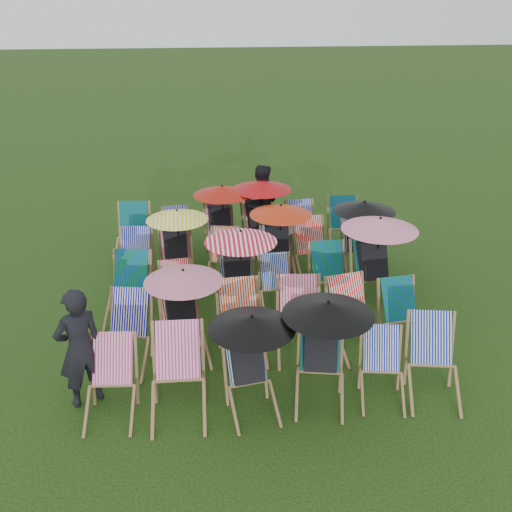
{
  "coord_description": "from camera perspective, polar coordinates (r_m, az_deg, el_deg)",
  "views": [
    {
      "loc": [
        -0.94,
        -7.77,
        4.58
      ],
      "look_at": [
        -0.02,
        0.19,
        0.9
      ],
      "focal_mm": 40.0,
      "sensor_mm": 36.0,
      "label": 1
    }
  ],
  "objects": [
    {
      "name": "deckchair_23",
      "position": [
        10.26,
        10.46,
        1.93
      ],
      "size": [
        1.1,
        1.14,
        1.3
      ],
      "rotation": [
        0.0,
        0.0,
        -0.04
      ],
      "color": "olive",
      "rests_on": "ground"
    },
    {
      "name": "deckchair_3",
      "position": [
        6.98,
        6.67,
        -9.39
      ],
      "size": [
        1.1,
        1.18,
        1.31
      ],
      "rotation": [
        0.0,
        0.0,
        -0.2
      ],
      "color": "olive",
      "rests_on": "ground"
    },
    {
      "name": "deckchair_14",
      "position": [
        8.79,
        -1.69,
        -1.55
      ],
      "size": [
        1.12,
        1.17,
        1.32
      ],
      "rotation": [
        0.0,
        0.0,
        0.06
      ],
      "color": "olive",
      "rests_on": "ground"
    },
    {
      "name": "deckchair_15",
      "position": [
        8.94,
        2.15,
        -3.09
      ],
      "size": [
        0.58,
        0.79,
        0.84
      ],
      "rotation": [
        0.0,
        0.0,
        0.03
      ],
      "color": "olive",
      "rests_on": "ground"
    },
    {
      "name": "deckchair_26",
      "position": [
        10.9,
        -3.48,
        3.73
      ],
      "size": [
        1.11,
        1.18,
        1.31
      ],
      "rotation": [
        0.0,
        0.0,
        0.1
      ],
      "color": "olive",
      "rests_on": "ground"
    },
    {
      "name": "deckchair_25",
      "position": [
        10.92,
        -7.91,
        2.16
      ],
      "size": [
        0.61,
        0.84,
        0.89
      ],
      "rotation": [
        0.0,
        0.0,
        0.03
      ],
      "color": "olive",
      "rests_on": "ground"
    },
    {
      "name": "deckchair_13",
      "position": [
        8.82,
        -7.84,
        -3.76
      ],
      "size": [
        0.63,
        0.82,
        0.84
      ],
      "rotation": [
        0.0,
        0.0,
        0.1
      ],
      "color": "olive",
      "rests_on": "ground"
    },
    {
      "name": "deckchair_29",
      "position": [
        11.26,
        8.86,
        3.01
      ],
      "size": [
        0.7,
        0.93,
        0.96
      ],
      "rotation": [
        0.0,
        0.0,
        -0.08
      ],
      "color": "olive",
      "rests_on": "ground"
    },
    {
      "name": "person_rear",
      "position": [
        11.37,
        0.47,
        5.23
      ],
      "size": [
        0.86,
        0.72,
        1.59
      ],
      "primitive_type": "imported",
      "rotation": [
        0.0,
        0.0,
        2.98
      ],
      "color": "black",
      "rests_on": "ground"
    },
    {
      "name": "deckchair_5",
      "position": [
        7.42,
        17.39,
        -10.12
      ],
      "size": [
        0.79,
        0.99,
        0.97
      ],
      "rotation": [
        0.0,
        0.0,
        -0.18
      ],
      "color": "olive",
      "rests_on": "ground"
    },
    {
      "name": "deckchair_11",
      "position": [
        8.28,
        14.73,
        -6.08
      ],
      "size": [
        0.7,
        0.91,
        0.92
      ],
      "rotation": [
        0.0,
        0.0,
        0.11
      ],
      "color": "olive",
      "rests_on": "ground"
    },
    {
      "name": "deckchair_12",
      "position": [
        8.89,
        -12.75,
        -3.38
      ],
      "size": [
        0.81,
        1.01,
        0.99
      ],
      "rotation": [
        0.0,
        0.0,
        -0.18
      ],
      "color": "olive",
      "rests_on": "ground"
    },
    {
      "name": "deckchair_28",
      "position": [
        11.05,
        4.73,
        2.71
      ],
      "size": [
        0.66,
        0.89,
        0.93
      ],
      "rotation": [
        0.0,
        0.0,
        0.05
      ],
      "color": "olive",
      "rests_on": "ground"
    },
    {
      "name": "deckchair_17",
      "position": [
        9.2,
        11.99,
        -0.48
      ],
      "size": [
        1.2,
        1.28,
        1.43
      ],
      "rotation": [
        0.0,
        0.0,
        0.11
      ],
      "color": "olive",
      "rests_on": "ground"
    },
    {
      "name": "deckchair_24",
      "position": [
        10.94,
        -12.27,
        2.17
      ],
      "size": [
        0.73,
        0.97,
        1.0
      ],
      "rotation": [
        0.0,
        0.0,
        -0.08
      ],
      "color": "olive",
      "rests_on": "ground"
    },
    {
      "name": "deckchair_4",
      "position": [
        7.26,
        12.55,
        -11.02
      ],
      "size": [
        0.68,
        0.85,
        0.83
      ],
      "rotation": [
        0.0,
        0.0,
        -0.18
      ],
      "color": "olive",
      "rests_on": "ground"
    },
    {
      "name": "deckchair_7",
      "position": [
        7.79,
        -7.24,
        -5.71
      ],
      "size": [
        1.06,
        1.16,
        1.26
      ],
      "rotation": [
        0.0,
        0.0,
        0.21
      ],
      "color": "olive",
      "rests_on": "ground"
    },
    {
      "name": "deckchair_16",
      "position": [
        9.11,
        7.47,
        -2.28
      ],
      "size": [
        0.64,
        0.9,
        0.97
      ],
      "rotation": [
        0.0,
        0.0,
        -0.0
      ],
      "color": "olive",
      "rests_on": "ground"
    },
    {
      "name": "deckchair_8",
      "position": [
        7.86,
        -1.47,
        -6.72
      ],
      "size": [
        0.7,
        0.94,
        0.98
      ],
      "rotation": [
        0.0,
        0.0,
        0.06
      ],
      "color": "olive",
      "rests_on": "ground"
    },
    {
      "name": "deckchair_19",
      "position": [
        9.89,
        -7.91,
        1.09
      ],
      "size": [
        1.06,
        1.14,
        1.26
      ],
      "rotation": [
        0.0,
        0.0,
        0.13
      ],
      "color": "olive",
      "rests_on": "ground"
    },
    {
      "name": "deckchair_27",
      "position": [
        11.04,
        0.51,
        4.2
      ],
      "size": [
        1.15,
        1.26,
        1.37
      ],
      "rotation": [
        0.0,
        0.0,
        0.21
      ],
      "color": "olive",
      "rests_on": "ground"
    },
    {
      "name": "deckchair_0",
      "position": [
        7.03,
        -14.39,
        -12.2
      ],
      "size": [
        0.66,
        0.88,
        0.9
      ],
      "rotation": [
        0.0,
        0.0,
        -0.08
      ],
      "color": "olive",
      "rests_on": "ground"
    },
    {
      "name": "ground",
      "position": [
        9.07,
        0.26,
        -5.67
      ],
      "size": [
        100.0,
        100.0,
        0.0
      ],
      "primitive_type": "plane",
      "color": "black",
      "rests_on": "ground"
    },
    {
      "name": "deckchair_21",
      "position": [
        9.95,
        2.3,
        1.58
      ],
      "size": [
        1.09,
        1.13,
        1.29
      ],
      "rotation": [
        0.0,
        0.0,
        0.02
      ],
      "color": "olive",
      "rests_on": "ground"
    },
    {
      "name": "deckchair_22",
      "position": [
        10.07,
        5.74,
        0.57
      ],
      "size": [
        0.73,
        0.96,
        0.98
      ],
      "rotation": [
        0.0,
        0.0,
        0.09
      ],
      "color": "olive",
      "rests_on": "ground"
    },
    {
      "name": "deckchair_6",
      "position": [
        7.85,
        -12.89,
        -7.57
      ],
      "size": [
        0.78,
        0.97,
        0.95
      ],
      "rotation": [
        0.0,
        0.0,
        -0.18
      ],
      "color": "olive",
      "rests_on": "ground"
    },
    {
      "name": "deckchair_18",
      "position": [
        9.89,
        -12.13,
        -0.48
      ],
      "size": [
        0.72,
        0.93,
        0.94
      ],
      "rotation": [
        0.0,
        0.0,
        -0.11
      ],
      "color": "olive",
      "rests_on": "ground"
    },
    {
      "name": "deckchair_9",
      "position": [
        7.9,
        4.39,
        -6.5
      ],
      "size": [
        0.76,
        0.99,
        1.0
      ],
      "rotation": [
        0.0,
        0.0,
        -0.11
      ],
      "color": "olive",
      "rests_on": "ground"
    },
    {
      "name": "deckchair_2",
      "position": [
        6.81,
        -0.52,
        -10.65
      ],
      "size": [
        1.03,
        1.11,
        1.22
      ],
      "rotation": [
        0.0,
        0.0,
        0.16
      ],
      "color": "olive",
      "rests_on": "ground"
    },
    {
      "name": "deckchair_20",
      "position": [
        9.83,
        -3.27,
        -0.25
      ],
      "size": [
        0.75,
        0.92,
        0.89
      ],
      "rotation": [
        0.0,
        0.0,
        -0.2
      ],
      "color": "olive",
      "rests_on": "ground"
    },
    {
      "name": "deckchair_10",
      "position": [
        8.09,
        9.94,
        -6.16
      ],
      "size": [
        0.81,
        1.01,
        0.97
      ],
      "rotation": [
        0.0,
        0.0,
        0.21
      ],
      "color": "olive",
      "rests_on": "ground"
    },
    {
      "name": "person_left",
      "position": [
        7.14,
        -17.23,
        -8.78
      ],
      "size": [
        0.68,
        0.6,
        1.56
      ],
      "primitive_type": "imported",
      "rotation": [
        0.0,
        0.0,
        3.65
      ],
      "color": "black",
      "rests_on": "ground"
    },
    {
      "name": "deckchair_1",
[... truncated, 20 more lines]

